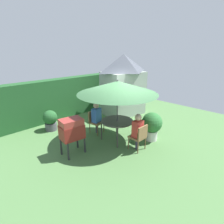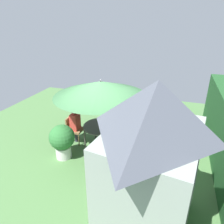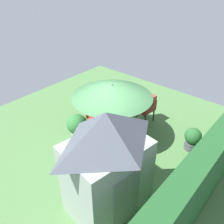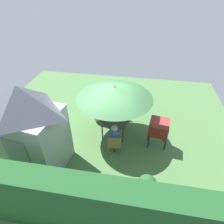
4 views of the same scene
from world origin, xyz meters
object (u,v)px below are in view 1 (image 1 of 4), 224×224
Objects in this scene: potted_plant_by_grill at (50,120)px; person_in_red at (138,128)px; garden_shed at (123,84)px; chair_near_shed at (139,136)px; patio_umbrella at (117,87)px; chair_far_side at (95,120)px; potted_plant_by_shed at (152,125)px; person_in_blue at (96,115)px; bbq_grill at (72,130)px; patio_table at (117,122)px.

person_in_red is (1.33, -3.47, 0.33)m from potted_plant_by_grill.
chair_near_shed is at bearing -129.53° from garden_shed.
garden_shed is 3.00m from patio_umbrella.
chair_far_side is 0.85× the size of potted_plant_by_shed.
chair_near_shed is at bearing -172.12° from potted_plant_by_shed.
chair_far_side is 2.02m from person_in_red.
potted_plant_by_shed is at bearing -56.92° from potted_plant_by_grill.
garden_shed reaches higher than potted_plant_by_shed.
person_in_blue is (-1.05, 1.87, 0.17)m from potted_plant_by_shed.
patio_umbrella reaches higher than bbq_grill.
bbq_grill is at bearing -99.20° from potted_plant_by_grill.
patio_umbrella is at bearing -11.46° from bbq_grill.
person_in_blue reaches higher than bbq_grill.
patio_umbrella is 2.07m from bbq_grill.
potted_plant_by_shed is at bearing 7.88° from chair_near_shed.
potted_plant_by_grill is 0.68× the size of person_in_blue.
potted_plant_by_grill is at bearing 128.46° from chair_far_side.
chair_far_side is at bearing 25.18° from bbq_grill.
potted_plant_by_grill is at bearing 127.23° from person_in_blue.
garden_shed is at bearing 17.01° from chair_far_side.
patio_umbrella is 1.55m from person_in_blue.
garden_shed is 3.52× the size of potted_plant_by_grill.
patio_umbrella is at bearing -142.03° from garden_shed.
person_in_red is at bearing -37.20° from bbq_grill.
garden_shed is 3.33× the size of chair_far_side.
bbq_grill is 1.33× the size of chair_far_side.
patio_umbrella is at bearing -80.98° from chair_far_side.
potted_plant_by_shed is 2.15m from person_in_blue.
bbq_grill is 1.66m from person_in_blue.
bbq_grill is 0.95× the size of person_in_red.
person_in_blue is (1.18, -1.56, 0.33)m from potted_plant_by_grill.
garden_shed is 2.38× the size of person_in_red.
person_in_red is (-0.01, -0.94, -1.20)m from patio_umbrella.
patio_umbrella is (-2.34, -1.83, 0.45)m from garden_shed.
person_in_blue is at bearing -52.77° from potted_plant_by_grill.
person_in_blue is (0.01, -0.08, 0.26)m from chair_far_side.
potted_plant_by_shed is at bearing -45.04° from patio_umbrella.
potted_plant_by_shed is (0.90, 0.13, 0.09)m from chair_near_shed.
potted_plant_by_shed is at bearing -45.04° from patio_table.
potted_plant_by_grill is 0.68× the size of person_in_red.
garden_shed is at bearing -10.83° from potted_plant_by_grill.
chair_near_shed is 3.79m from potted_plant_by_grill.
garden_shed is 2.57× the size of patio_table.
person_in_blue is at bearing 99.02° from patio_table.
person_in_blue is at bearing 22.34° from bbq_grill.
person_in_red reaches higher than chair_near_shed.
patio_table is (-2.34, -1.83, -0.83)m from garden_shed.
garden_shed is 3.70m from person_in_red.
garden_shed is at bearing 20.20° from bbq_grill.
potted_plant_by_shed is 4.09m from potted_plant_by_grill.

